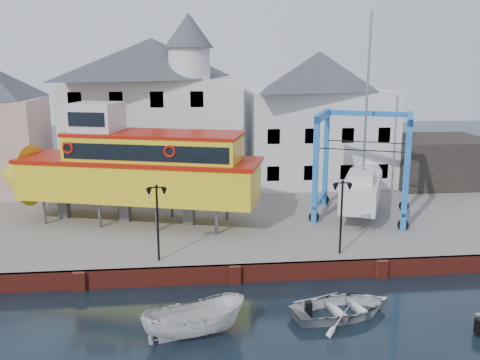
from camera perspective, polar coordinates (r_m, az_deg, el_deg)
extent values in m
plane|color=black|center=(28.82, -0.56, -10.97)|extent=(140.00, 140.00, 0.00)
cube|color=#69615B|center=(38.95, -2.07, -3.74)|extent=(44.00, 22.00, 1.00)
cube|color=maroon|center=(28.73, -0.58, -9.96)|extent=(44.00, 0.25, 1.00)
cube|color=maroon|center=(29.01, -16.76, -10.31)|extent=(0.60, 0.36, 1.00)
cube|color=maroon|center=(28.57, -0.55, -10.09)|extent=(0.60, 0.36, 1.00)
cube|color=maroon|center=(30.32, 14.88, -9.15)|extent=(0.60, 0.36, 1.00)
cube|color=silver|center=(45.23, -9.13, 4.93)|extent=(14.00, 8.00, 9.00)
pyramid|color=#393B41|center=(44.80, -9.41, 12.68)|extent=(14.00, 8.00, 3.20)
cube|color=black|center=(42.54, -16.68, 0.07)|extent=(1.00, 0.08, 1.20)
cube|color=black|center=(42.08, -12.67, 0.16)|extent=(1.00, 0.08, 1.20)
cube|color=black|center=(41.82, -8.59, 0.26)|extent=(1.00, 0.08, 1.20)
cube|color=black|center=(41.78, -4.48, 0.35)|extent=(1.00, 0.08, 1.20)
cube|color=black|center=(42.00, -16.95, 4.06)|extent=(1.00, 0.08, 1.20)
cube|color=black|center=(41.53, -12.88, 4.20)|extent=(1.00, 0.08, 1.20)
cube|color=black|center=(41.27, -8.73, 4.33)|extent=(1.00, 0.08, 1.20)
cube|color=black|center=(41.23, -4.55, 4.43)|extent=(1.00, 0.08, 1.20)
cube|color=black|center=(41.68, -17.22, 8.14)|extent=(1.00, 0.08, 1.20)
cube|color=black|center=(41.20, -13.09, 8.33)|extent=(1.00, 0.08, 1.20)
cube|color=black|center=(40.94, -8.87, 8.48)|extent=(1.00, 0.08, 1.20)
cube|color=black|center=(40.90, -4.63, 8.59)|extent=(1.00, 0.08, 1.20)
cylinder|color=silver|center=(42.34, -5.44, 12.24)|extent=(3.20, 3.20, 2.40)
cone|color=#393B41|center=(42.38, -5.51, 15.62)|extent=(3.80, 3.80, 2.60)
cube|color=silver|center=(47.13, 8.23, 4.67)|extent=(12.00, 8.00, 8.00)
pyramid|color=#393B41|center=(46.67, 8.46, 11.48)|extent=(12.00, 8.00, 3.20)
cube|color=black|center=(42.82, 3.56, 0.68)|extent=(1.00, 0.08, 1.20)
cube|color=black|center=(43.41, 7.47, 0.76)|extent=(1.00, 0.08, 1.20)
cube|color=black|center=(44.19, 11.25, 0.84)|extent=(1.00, 0.08, 1.20)
cube|color=black|center=(45.16, 14.90, 0.91)|extent=(1.00, 0.08, 1.20)
cube|color=black|center=(42.29, 3.61, 4.65)|extent=(1.00, 0.08, 1.20)
cube|color=black|center=(42.88, 7.58, 4.68)|extent=(1.00, 0.08, 1.20)
cube|color=black|center=(43.68, 11.43, 4.69)|extent=(1.00, 0.08, 1.20)
cube|color=black|center=(44.66, 15.12, 4.67)|extent=(1.00, 0.08, 1.20)
cube|color=black|center=(49.03, 20.15, 1.95)|extent=(8.00, 7.00, 4.00)
cylinder|color=black|center=(28.81, -8.77, -4.74)|extent=(0.12, 0.12, 4.00)
cube|color=black|center=(28.26, -8.91, -0.78)|extent=(0.90, 0.06, 0.06)
sphere|color=black|center=(28.25, -8.92, -0.64)|extent=(0.16, 0.16, 0.16)
cone|color=black|center=(28.35, -9.70, -1.33)|extent=(0.32, 0.32, 0.45)
sphere|color=silver|center=(28.40, -9.69, -1.68)|extent=(0.18, 0.18, 0.18)
cone|color=black|center=(28.31, -8.08, -1.29)|extent=(0.32, 0.32, 0.45)
sphere|color=silver|center=(28.35, -8.07, -1.64)|extent=(0.18, 0.18, 0.18)
cylinder|color=black|center=(29.98, 10.73, -4.12)|extent=(0.12, 0.12, 4.00)
cube|color=black|center=(29.45, 10.90, -0.30)|extent=(0.90, 0.06, 0.06)
sphere|color=black|center=(29.44, 10.91, -0.17)|extent=(0.16, 0.16, 0.16)
cone|color=black|center=(29.40, 10.13, -0.83)|extent=(0.32, 0.32, 0.45)
sphere|color=silver|center=(29.45, 10.12, -1.17)|extent=(0.18, 0.18, 0.18)
cone|color=black|center=(29.63, 11.62, -0.79)|extent=(0.32, 0.32, 0.45)
sphere|color=silver|center=(29.67, 11.60, -1.13)|extent=(0.18, 0.18, 0.18)
cylinder|color=#59595E|center=(37.30, -20.13, -3.18)|extent=(0.25, 0.25, 1.65)
cylinder|color=#59595E|center=(39.88, -17.90, -2.00)|extent=(0.25, 0.25, 1.65)
cylinder|color=#59595E|center=(35.51, -14.75, -3.60)|extent=(0.25, 0.25, 1.65)
cylinder|color=#59595E|center=(38.21, -12.80, -2.33)|extent=(0.25, 0.25, 1.65)
cylinder|color=#59595E|center=(34.07, -8.86, -4.02)|extent=(0.25, 0.25, 1.65)
cylinder|color=#59595E|center=(36.88, -7.28, -2.66)|extent=(0.25, 0.25, 1.65)
cylinder|color=#59595E|center=(33.02, -2.51, -4.43)|extent=(0.25, 0.25, 1.65)
cylinder|color=#59595E|center=(35.91, -1.40, -2.98)|extent=(0.25, 0.25, 1.65)
cube|color=#59595E|center=(38.31, -18.26, -2.63)|extent=(0.79, 0.72, 1.65)
cube|color=#59595E|center=(36.42, -12.15, -3.05)|extent=(0.79, 0.72, 1.65)
cube|color=#59595E|center=(34.99, -5.46, -3.47)|extent=(0.79, 0.72, 1.65)
cube|color=yellow|center=(35.51, -10.67, 0.01)|extent=(15.99, 8.40, 2.43)
cone|color=yellow|center=(39.60, -22.81, 0.54)|extent=(3.52, 4.71, 4.19)
cube|color=#A71406|center=(35.25, -10.76, 2.10)|extent=(16.35, 8.66, 0.24)
cube|color=yellow|center=(34.73, -9.11, 3.30)|extent=(11.63, 6.73, 1.76)
cube|color=black|center=(32.96, -10.22, 2.84)|extent=(10.16, 3.06, 0.99)
cube|color=black|center=(36.49, -8.12, 3.89)|extent=(10.16, 3.06, 0.99)
cube|color=#A71406|center=(34.58, -9.17, 4.91)|extent=(11.88, 6.89, 0.20)
cube|color=silver|center=(35.95, -15.06, 6.38)|extent=(3.56, 3.56, 2.01)
cube|color=black|center=(34.64, -16.11, 6.23)|extent=(2.33, 0.74, 0.88)
torus|color=#A71406|center=(34.95, -17.90, 3.26)|extent=(0.78, 0.37, 0.77)
torus|color=#A71406|center=(32.34, -7.52, 3.04)|extent=(0.78, 0.37, 0.77)
cube|color=#1149A5|center=(35.04, 8.06, 1.00)|extent=(0.46, 0.46, 7.01)
cylinder|color=black|center=(35.82, 7.90, -3.94)|extent=(0.74, 0.50, 0.70)
cube|color=#1149A5|center=(39.56, 9.15, 2.33)|extent=(0.46, 0.46, 7.01)
cylinder|color=black|center=(40.26, 8.99, -2.08)|extent=(0.74, 0.50, 0.70)
cube|color=#1149A5|center=(34.64, 17.33, 0.40)|extent=(0.46, 0.46, 7.01)
cylinder|color=black|center=(35.43, 16.99, -4.59)|extent=(0.74, 0.50, 0.70)
cube|color=#1149A5|center=(39.21, 17.36, 1.81)|extent=(0.46, 0.46, 7.01)
cylinder|color=black|center=(39.90, 17.06, -2.64)|extent=(0.74, 0.50, 0.70)
cube|color=#1149A5|center=(36.80, 8.81, 6.80)|extent=(2.28, 4.75, 0.49)
cube|color=#1149A5|center=(37.86, 8.51, -2.01)|extent=(2.19, 4.70, 0.21)
cube|color=#1149A5|center=(36.42, 17.70, 6.28)|extent=(2.28, 4.75, 0.49)
cube|color=#1149A5|center=(37.49, 17.09, -2.60)|extent=(2.19, 4.70, 0.21)
cube|color=#1149A5|center=(38.81, 13.49, 6.91)|extent=(5.67, 2.68, 0.35)
cube|color=silver|center=(37.37, 12.84, -1.13)|extent=(5.06, 7.81, 1.60)
cone|color=silver|center=(41.70, 13.33, 0.30)|extent=(2.75, 2.38, 2.30)
cube|color=#59595E|center=(37.66, 12.75, -2.83)|extent=(0.93, 1.75, 0.70)
cube|color=silver|center=(36.63, 12.86, 0.36)|extent=(2.65, 3.39, 0.60)
cylinder|color=#99999E|center=(36.89, 13.40, 8.61)|extent=(0.21, 0.21, 11.02)
cube|color=black|center=(34.98, 12.86, 3.12)|extent=(5.02, 2.23, 0.05)
cube|color=black|center=(38.53, 13.29, 3.98)|extent=(5.02, 2.23, 0.05)
imported|color=silver|center=(23.94, -4.88, -16.31)|extent=(4.82, 2.74, 1.75)
imported|color=silver|center=(26.02, 10.82, -13.97)|extent=(5.59, 4.55, 1.02)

